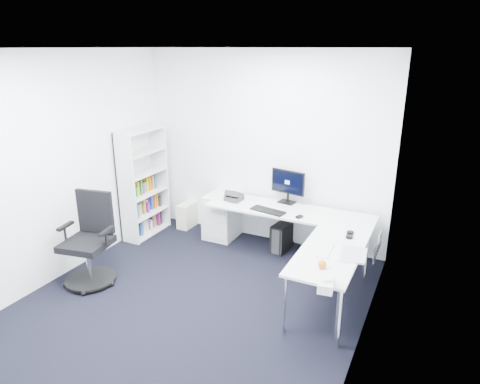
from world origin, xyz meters
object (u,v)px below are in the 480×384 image
at_px(l_desk, 280,241).
at_px(task_chair, 86,241).
at_px(monitor, 287,186).
at_px(bookshelf, 144,183).
at_px(laptop, 355,244).

relative_size(l_desk, task_chair, 2.04).
bearing_deg(monitor, task_chair, -121.57).
bearing_deg(monitor, bookshelf, -156.03).
bearing_deg(l_desk, task_chair, -142.78).
bearing_deg(l_desk, bookshelf, 178.68).
xyz_separation_m(task_chair, monitor, (1.77, 1.99, 0.34)).
height_order(l_desk, task_chair, task_chair).
relative_size(l_desk, monitor, 4.47).
xyz_separation_m(bookshelf, laptop, (3.22, -0.68, -0.01)).
distance_m(monitor, laptop, 1.67).
bearing_deg(bookshelf, monitor, 13.99).
bearing_deg(task_chair, laptop, 5.08).
height_order(monitor, laptop, monitor).
bearing_deg(l_desk, monitor, 101.73).
xyz_separation_m(l_desk, bookshelf, (-2.17, 0.05, 0.48)).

